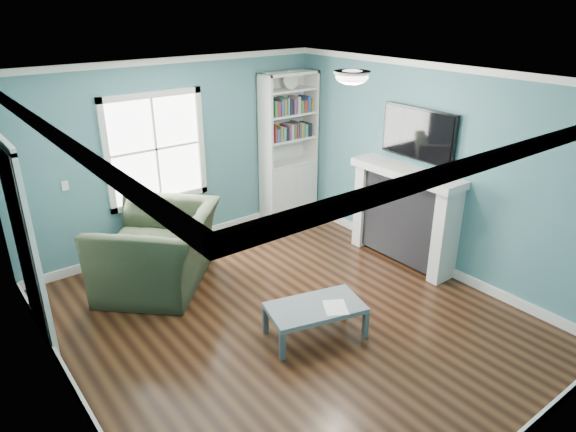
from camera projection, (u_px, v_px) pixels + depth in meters
floor at (289, 319)px, 5.70m from camera, size 5.00×5.00×0.00m
room_walls at (289, 185)px, 5.08m from camera, size 5.00×5.00×5.00m
trim at (289, 217)px, 5.21m from camera, size 4.50×5.00×2.60m
window at (156, 149)px, 6.77m from camera, size 1.40×0.06×1.50m
bookshelf at (288, 162)px, 8.01m from camera, size 0.90×0.35×2.31m
fireplace at (404, 216)px, 6.76m from camera, size 0.44×1.58×1.30m
tv at (418, 134)px, 6.40m from camera, size 0.06×1.10×0.65m
door at (24, 242)px, 5.05m from camera, size 0.12×0.98×2.17m
ceiling_fixture at (352, 76)px, 5.28m from camera, size 0.38×0.38×0.15m
light_switch at (65, 186)px, 6.20m from camera, size 0.08×0.01×0.12m
recliner at (157, 238)px, 6.16m from camera, size 1.68×1.70×1.27m
coffee_table at (315, 309)px, 5.32m from camera, size 1.09×0.78×0.36m
paper_sheet at (336, 307)px, 5.27m from camera, size 0.35×0.37×0.00m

